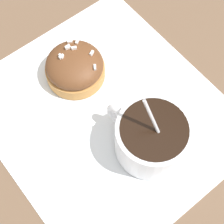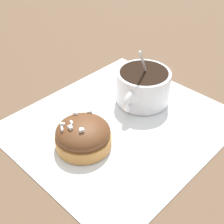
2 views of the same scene
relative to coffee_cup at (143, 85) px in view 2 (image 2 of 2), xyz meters
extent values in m
plane|color=brown|center=(0.07, 0.01, -0.03)|extent=(3.00, 3.00, 0.00)
cube|color=white|center=(0.07, 0.01, -0.03)|extent=(0.35, 0.32, 0.00)
cylinder|color=white|center=(0.00, 0.00, 0.00)|extent=(0.09, 0.09, 0.06)
cylinder|color=black|center=(0.00, 0.00, 0.02)|extent=(0.08, 0.08, 0.01)
torus|color=white|center=(0.05, 0.01, 0.00)|extent=(0.04, 0.01, 0.04)
ellipsoid|color=silver|center=(0.03, 0.00, -0.02)|extent=(0.03, 0.02, 0.01)
cylinder|color=silver|center=(-0.01, 0.00, 0.03)|extent=(0.05, 0.01, 0.09)
cylinder|color=#C18442|center=(0.15, 0.00, -0.02)|extent=(0.08, 0.08, 0.02)
ellipsoid|color=brown|center=(0.15, 0.00, -0.01)|extent=(0.08, 0.08, 0.03)
cube|color=white|center=(0.16, -0.01, 0.01)|extent=(0.01, 0.01, 0.00)
cube|color=white|center=(0.16, -0.01, 0.01)|extent=(0.00, 0.01, 0.00)
cube|color=white|center=(0.17, -0.02, 0.01)|extent=(0.01, 0.01, 0.00)
cube|color=white|center=(0.16, 0.01, 0.01)|extent=(0.00, 0.01, 0.00)
cube|color=white|center=(0.16, -0.01, 0.01)|extent=(0.01, 0.01, 0.00)
cube|color=white|center=(0.12, -0.01, 0.01)|extent=(0.01, 0.01, 0.00)
cube|color=white|center=(0.16, 0.01, 0.01)|extent=(0.01, 0.00, 0.00)
cube|color=white|center=(0.14, -0.02, 0.01)|extent=(0.01, 0.01, 0.00)
cube|color=white|center=(0.16, -0.02, 0.01)|extent=(0.01, 0.01, 0.00)
camera|label=1|loc=(-0.09, 0.15, 0.42)|focal=60.00mm
camera|label=2|loc=(0.38, 0.24, 0.29)|focal=50.00mm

